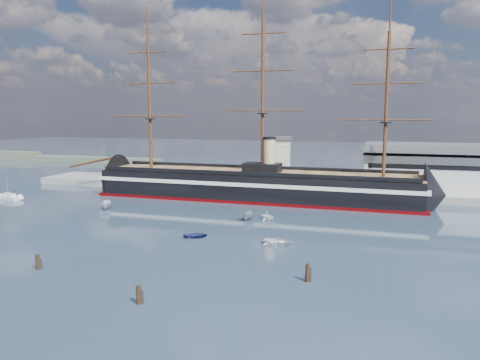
% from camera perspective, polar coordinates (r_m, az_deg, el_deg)
% --- Properties ---
extents(ground, '(600.00, 600.00, 0.00)m').
position_cam_1_polar(ground, '(111.37, 0.00, -4.21)').
color(ground, '#213243').
rests_on(ground, ground).
extents(quay, '(180.00, 18.00, 2.00)m').
position_cam_1_polar(quay, '(143.64, 8.11, -1.50)').
color(quay, slate).
rests_on(quay, ground).
extents(warehouse, '(63.00, 21.00, 11.60)m').
position_cam_1_polar(warehouse, '(147.01, 27.24, 1.04)').
color(warehouse, '#B7BABC').
rests_on(warehouse, ground).
extents(quay_tower, '(5.00, 5.00, 15.00)m').
position_cam_1_polar(quay_tower, '(140.70, 5.18, 2.36)').
color(quay_tower, silver).
rests_on(quay_tower, ground).
extents(shoreline, '(120.00, 10.00, 4.00)m').
position_cam_1_polar(shoreline, '(263.62, -23.42, 2.57)').
color(shoreline, '#3F4C38').
rests_on(shoreline, ground).
extents(warship, '(112.96, 17.15, 53.94)m').
position_cam_1_polar(warship, '(130.48, 1.12, -0.59)').
color(warship, black).
rests_on(warship, ground).
extents(sailboat, '(7.95, 4.31, 12.21)m').
position_cam_1_polar(sailboat, '(145.46, -26.29, -1.83)').
color(sailboat, silver).
rests_on(sailboat, ground).
extents(motorboat_a, '(7.11, 4.94, 2.68)m').
position_cam_1_polar(motorboat_a, '(121.79, -15.98, -3.46)').
color(motorboat_a, silver).
rests_on(motorboat_a, ground).
extents(motorboat_b, '(2.22, 3.13, 1.36)m').
position_cam_1_polar(motorboat_b, '(91.31, -5.41, -7.00)').
color(motorboat_b, navy).
rests_on(motorboat_b, ground).
extents(motorboat_c, '(6.07, 2.55, 2.38)m').
position_cam_1_polar(motorboat_c, '(105.60, 0.99, -4.89)').
color(motorboat_c, gray).
rests_on(motorboat_c, ground).
extents(motorboat_d, '(5.31, 6.65, 2.25)m').
position_cam_1_polar(motorboat_d, '(105.51, 3.33, -4.92)').
color(motorboat_d, white).
rests_on(motorboat_d, ground).
extents(motorboat_e, '(1.93, 3.58, 1.59)m').
position_cam_1_polar(motorboat_e, '(86.38, 4.54, -7.87)').
color(motorboat_e, white).
rests_on(motorboat_e, ground).
extents(piling_near_left, '(0.64, 0.64, 3.07)m').
position_cam_1_polar(piling_near_left, '(79.40, -23.38, -9.97)').
color(piling_near_left, black).
rests_on(piling_near_left, ground).
extents(piling_near_mid, '(0.64, 0.64, 3.08)m').
position_cam_1_polar(piling_near_mid, '(62.15, -12.23, -14.53)').
color(piling_near_mid, black).
rests_on(piling_near_mid, ground).
extents(piling_near_right, '(0.64, 0.64, 3.34)m').
position_cam_1_polar(piling_near_right, '(68.78, 8.21, -12.17)').
color(piling_near_right, black).
rests_on(piling_near_right, ground).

